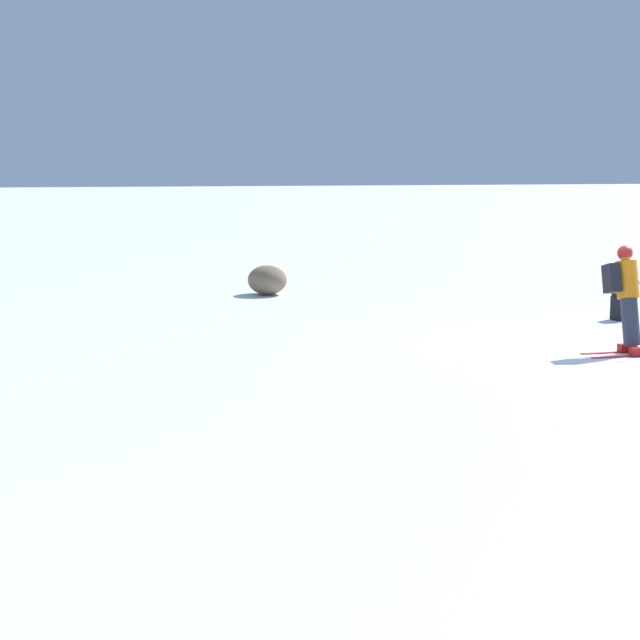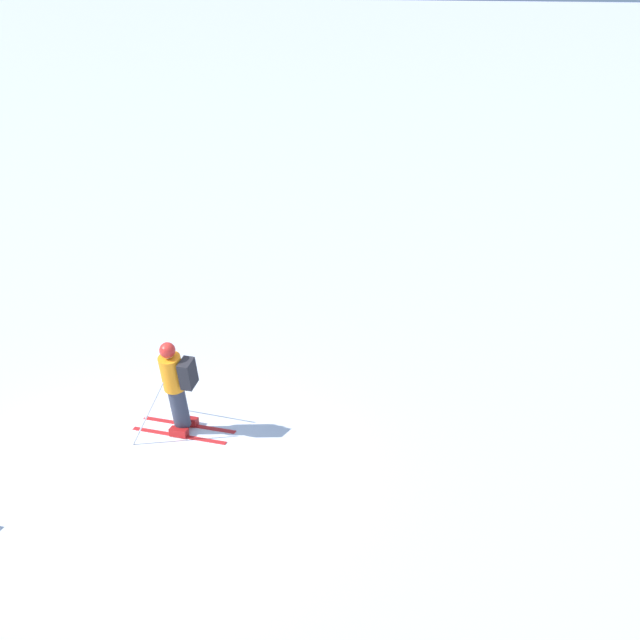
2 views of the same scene
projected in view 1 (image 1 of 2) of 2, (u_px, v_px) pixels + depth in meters
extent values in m
plane|color=white|center=(600.00, 345.00, 17.26)|extent=(300.00, 300.00, 0.00)
cube|color=red|center=(639.00, 356.00, 16.24)|extent=(0.24, 1.57, 0.01)
cube|color=red|center=(627.00, 352.00, 16.59)|extent=(0.24, 1.57, 0.01)
cube|color=#B21919|center=(639.00, 352.00, 16.24)|extent=(0.17, 0.29, 0.12)
cube|color=#B21919|center=(627.00, 348.00, 16.58)|extent=(0.17, 0.29, 0.12)
cylinder|color=#2D3342|center=(630.00, 322.00, 16.46)|extent=(0.45, 0.30, 0.78)
cylinder|color=orange|center=(627.00, 280.00, 16.52)|extent=(0.49, 0.38, 0.64)
sphere|color=tan|center=(625.00, 255.00, 16.55)|extent=(0.27, 0.23, 0.25)
sphere|color=#AD231E|center=(625.00, 253.00, 16.55)|extent=(0.31, 0.27, 0.29)
cube|color=black|center=(612.00, 278.00, 16.46)|extent=(0.39, 0.21, 0.49)
cylinder|color=#B7B7BC|center=(633.00, 315.00, 16.95)|extent=(0.13, 0.54, 1.06)
cube|color=black|center=(619.00, 309.00, 20.07)|extent=(0.32, 0.25, 0.44)
cube|color=black|center=(620.00, 295.00, 20.03)|extent=(0.29, 0.22, 0.06)
ellipsoid|color=#7A664C|center=(267.00, 280.00, 24.09)|extent=(1.02, 0.87, 0.66)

